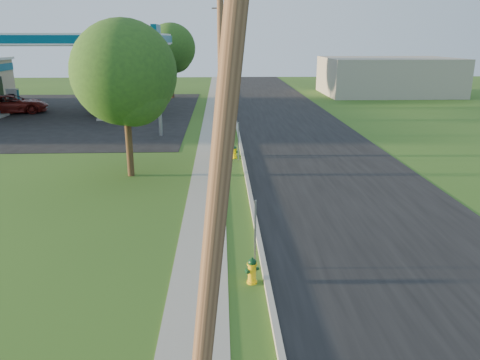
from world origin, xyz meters
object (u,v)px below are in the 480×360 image
fuel_pump_sw (14,103)px  hydrant_near (252,271)px  tree_verge (126,77)px  fuel_pump_ne (108,109)px  hydrant_mid (235,152)px  car_silver (115,105)px  hydrant_far (232,120)px  utility_pole_near (223,134)px  car_red (13,104)px  utility_pole_mid (221,61)px  price_pylon (157,49)px  utility_pole_far (220,53)px  fuel_pump_se (119,102)px  tree_lot (172,50)px

fuel_pump_sw → hydrant_near: (18.62, -30.55, -0.37)m
tree_verge → hydrant_near: 11.82m
tree_verge → fuel_pump_ne: bearing=106.2°
hydrant_mid → car_silver: 17.90m
tree_verge → hydrant_near: (4.81, -9.99, -4.10)m
hydrant_mid → fuel_pump_ne: bearing=125.4°
hydrant_near → hydrant_far: bearing=89.8°
utility_pole_near → car_red: utility_pole_near is taller
fuel_pump_sw → hydrant_mid: size_ratio=4.71×
hydrant_mid → utility_pole_mid: bearing=145.3°
utility_pole_near → fuel_pump_sw: size_ratio=2.96×
hydrant_far → price_pylon: bearing=-138.3°
hydrant_mid → car_silver: car_silver is taller
utility_pole_far → price_pylon: (-3.90, -12.50, 0.63)m
utility_pole_mid → hydrant_near: 14.33m
fuel_pump_sw → fuel_pump_se: 9.00m
tree_verge → hydrant_mid: 7.01m
price_pylon → tree_verge: bearing=-91.2°
fuel_pump_sw → tree_lot: bearing=34.0°
utility_pole_mid → hydrant_far: utility_pole_mid is taller
fuel_pump_se → tree_lot: tree_lot is taller
fuel_pump_se → price_pylon: (5.00, -11.50, 4.71)m
car_red → car_silver: size_ratio=1.28×
price_pylon → car_red: (-13.52, 10.14, -4.67)m
utility_pole_far → car_red: bearing=-172.3°
fuel_pump_ne → utility_pole_mid: bearing=-55.6°
utility_pole_far → fuel_pump_sw: (-17.90, -1.00, -4.08)m
tree_verge → tree_lot: (-0.88, 29.29, 0.44)m
fuel_pump_sw → hydrant_far: 20.08m
price_pylon → hydrant_far: (4.70, 4.18, -5.11)m
utility_pole_near → car_red: size_ratio=1.72×
fuel_pump_se → hydrant_far: fuel_pump_se is taller
tree_verge → tree_lot: tree_lot is taller
utility_pole_far → hydrant_mid: 19.01m
utility_pole_mid → fuel_pump_se: size_ratio=3.06×
utility_pole_mid → hydrant_mid: (0.67, -0.46, -4.62)m
tree_lot → car_silver: size_ratio=1.75×
hydrant_near → tree_lot: bearing=98.2°
fuel_pump_sw → car_silver: 9.42m
price_pylon → tree_lot: 20.26m
hydrant_near → hydrant_far: hydrant_near is taller
utility_pole_far → utility_pole_near: bearing=-90.0°
hydrant_near → car_silver: 29.85m
utility_pole_mid → price_pylon: bearing=125.3°
fuel_pump_ne → hydrant_mid: size_ratio=4.71×
tree_lot → hydrant_far: 17.65m
price_pylon → car_silver: price_pylon is taller
price_pylon → hydrant_mid: price_pylon is taller
utility_pole_far → tree_lot: (-4.97, 7.73, 0.09)m
utility_pole_near → hydrant_near: (0.72, 4.45, -4.45)m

